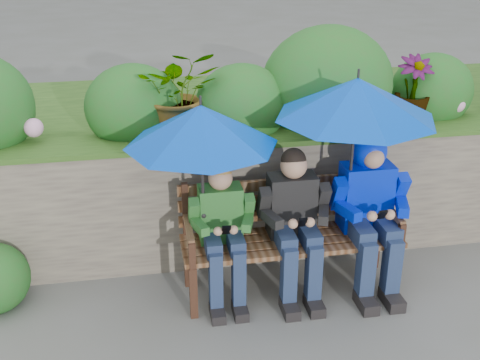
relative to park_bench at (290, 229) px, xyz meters
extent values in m
plane|color=#5A5952|center=(-0.39, -0.22, -0.48)|extent=(60.00, 60.00, 0.00)
cube|color=#60564B|center=(-0.39, 0.53, 0.02)|extent=(8.00, 0.40, 1.00)
cube|color=#254818|center=(-0.39, 0.53, 0.53)|extent=(8.00, 0.42, 0.04)
cube|color=#254818|center=(-0.39, 1.73, 0.00)|extent=(8.00, 2.00, 0.96)
ellipsoid|color=#2E5823|center=(-1.05, 0.77, 0.75)|extent=(0.74, 0.60, 0.67)
ellipsoid|color=#2E5823|center=(-0.23, 0.69, 0.74)|extent=(0.73, 0.58, 0.65)
ellipsoid|color=#2E5823|center=(0.48, 0.76, 0.84)|extent=(1.07, 0.85, 0.96)
ellipsoid|color=#2E5823|center=(1.42, 0.82, 0.74)|extent=(0.71, 0.57, 0.64)
sphere|color=#E6A0CC|center=(-1.78, 0.63, 0.67)|extent=(0.14, 0.14, 0.14)
sphere|color=#E6A0CC|center=(-0.29, 0.63, 0.67)|extent=(0.14, 0.14, 0.14)
sphere|color=#E6A0CC|center=(1.55, 0.63, 0.67)|extent=(0.14, 0.14, 0.14)
imported|color=#2E5823|center=(-0.71, 0.63, 0.88)|extent=(0.60, 0.52, 0.66)
imported|color=#2E5823|center=(1.15, 0.63, 0.82)|extent=(0.30, 0.30, 0.53)
cube|color=#382015|center=(-0.74, -0.27, -0.28)|extent=(0.05, 0.05, 0.40)
cube|color=#382015|center=(-0.74, 0.12, -0.28)|extent=(0.05, 0.05, 0.40)
cube|color=#382015|center=(0.74, -0.27, -0.28)|extent=(0.05, 0.05, 0.40)
cube|color=#382015|center=(0.74, 0.12, -0.28)|extent=(0.05, 0.05, 0.40)
cube|color=#57321A|center=(0.00, -0.24, -0.06)|extent=(1.59, 0.09, 0.04)
cube|color=#57321A|center=(0.00, -0.13, -0.06)|extent=(1.59, 0.09, 0.04)
cube|color=#57321A|center=(0.00, -0.01, -0.06)|extent=(1.59, 0.09, 0.04)
cube|color=#57321A|center=(0.00, 0.10, -0.06)|extent=(1.59, 0.09, 0.04)
cube|color=#382015|center=(-0.74, 0.14, 0.14)|extent=(0.04, 0.04, 0.44)
cube|color=#57321A|center=(-0.74, -0.07, 0.11)|extent=(0.04, 0.41, 0.04)
cube|color=#382015|center=(-0.74, -0.27, 0.02)|extent=(0.04, 0.04, 0.19)
cube|color=#382015|center=(0.74, 0.14, 0.14)|extent=(0.04, 0.04, 0.44)
cube|color=#57321A|center=(0.74, -0.07, 0.11)|extent=(0.04, 0.41, 0.04)
cube|color=#382015|center=(0.74, -0.27, 0.02)|extent=(0.04, 0.04, 0.19)
cube|color=#57321A|center=(0.00, 0.15, 0.05)|extent=(1.59, 0.03, 0.08)
cube|color=#57321A|center=(0.00, 0.15, 0.18)|extent=(1.59, 0.03, 0.08)
cube|color=#57321A|center=(0.00, 0.15, 0.30)|extent=(1.59, 0.03, 0.08)
cube|color=#226822|center=(-0.50, 0.03, 0.16)|extent=(0.30, 0.18, 0.41)
sphere|color=tan|center=(-0.50, 0.01, 0.44)|extent=(0.17, 0.17, 0.17)
sphere|color=olive|center=(-0.50, 0.02, 0.47)|extent=(0.16, 0.16, 0.16)
cube|color=navy|center=(-0.58, -0.12, 0.01)|extent=(0.11, 0.29, 0.11)
cube|color=navy|center=(-0.58, -0.26, -0.23)|extent=(0.09, 0.10, 0.49)
cube|color=black|center=(-0.58, -0.31, -0.44)|extent=(0.10, 0.20, 0.07)
cube|color=navy|center=(-0.42, -0.12, 0.01)|extent=(0.11, 0.29, 0.11)
cube|color=navy|center=(-0.42, -0.26, -0.23)|extent=(0.09, 0.10, 0.49)
cube|color=black|center=(-0.42, -0.31, -0.44)|extent=(0.10, 0.20, 0.07)
cube|color=#226822|center=(-0.69, -0.02, 0.21)|extent=(0.07, 0.16, 0.23)
cube|color=#226822|center=(-0.67, -0.13, 0.15)|extent=(0.11, 0.19, 0.06)
sphere|color=tan|center=(-0.56, -0.21, 0.15)|extent=(0.06, 0.06, 0.06)
cube|color=#226822|center=(-0.31, -0.02, 0.21)|extent=(0.07, 0.16, 0.23)
cube|color=#226822|center=(-0.34, -0.13, 0.15)|extent=(0.11, 0.19, 0.06)
sphere|color=tan|center=(-0.45, -0.21, 0.15)|extent=(0.06, 0.06, 0.06)
cube|color=black|center=(-0.50, -0.22, 0.16)|extent=(0.06, 0.07, 0.09)
cube|color=black|center=(0.01, 0.03, 0.18)|extent=(0.34, 0.20, 0.46)
sphere|color=tan|center=(0.01, 0.01, 0.50)|extent=(0.19, 0.19, 0.19)
sphere|color=black|center=(0.01, 0.02, 0.53)|extent=(0.18, 0.18, 0.18)
cube|color=navy|center=(-0.08, -0.13, 0.02)|extent=(0.12, 0.32, 0.12)
cube|color=navy|center=(-0.08, -0.29, -0.23)|extent=(0.10, 0.11, 0.49)
cube|color=black|center=(-0.08, -0.35, -0.44)|extent=(0.11, 0.22, 0.08)
cube|color=navy|center=(0.10, -0.13, 0.02)|extent=(0.12, 0.32, 0.12)
cube|color=navy|center=(0.10, -0.29, -0.23)|extent=(0.10, 0.11, 0.49)
cube|color=black|center=(0.10, -0.35, -0.44)|extent=(0.11, 0.22, 0.08)
cube|color=black|center=(-0.20, -0.02, 0.24)|extent=(0.08, 0.18, 0.25)
cube|color=black|center=(-0.17, -0.15, 0.17)|extent=(0.13, 0.21, 0.07)
sphere|color=tan|center=(-0.05, -0.24, 0.17)|extent=(0.07, 0.07, 0.07)
cube|color=black|center=(0.23, -0.02, 0.24)|extent=(0.08, 0.18, 0.25)
cube|color=black|center=(0.20, -0.15, 0.17)|extent=(0.13, 0.21, 0.07)
sphere|color=tan|center=(0.07, -0.24, 0.17)|extent=(0.07, 0.07, 0.07)
cube|color=black|center=(0.01, -0.25, 0.18)|extent=(0.06, 0.07, 0.09)
cube|color=#060ED8|center=(0.57, 0.03, 0.20)|extent=(0.37, 0.22, 0.50)
sphere|color=tan|center=(0.57, 0.01, 0.54)|extent=(0.21, 0.21, 0.21)
sphere|color=#060ED8|center=(0.57, 0.04, 0.55)|extent=(0.26, 0.26, 0.26)
sphere|color=tan|center=(0.57, -0.05, 0.53)|extent=(0.15, 0.15, 0.15)
cube|color=navy|center=(0.48, -0.15, 0.02)|extent=(0.13, 0.35, 0.13)
cube|color=navy|center=(0.48, -0.32, -0.23)|extent=(0.11, 0.12, 0.50)
cube|color=black|center=(0.48, -0.38, -0.43)|extent=(0.12, 0.24, 0.09)
cube|color=navy|center=(0.67, -0.15, 0.02)|extent=(0.13, 0.35, 0.13)
cube|color=navy|center=(0.67, -0.32, -0.23)|extent=(0.11, 0.12, 0.50)
cube|color=black|center=(0.67, -0.38, -0.43)|extent=(0.12, 0.24, 0.09)
cube|color=#060ED8|center=(0.34, -0.03, 0.27)|extent=(0.09, 0.20, 0.28)
cube|color=#060ED8|center=(0.37, -0.17, 0.19)|extent=(0.14, 0.23, 0.08)
sphere|color=tan|center=(0.51, -0.27, 0.19)|extent=(0.08, 0.08, 0.08)
cube|color=#060ED8|center=(0.81, -0.03, 0.27)|extent=(0.09, 0.20, 0.28)
cube|color=#060ED8|center=(0.77, -0.17, 0.19)|extent=(0.14, 0.23, 0.08)
sphere|color=tan|center=(0.64, -0.27, 0.19)|extent=(0.08, 0.08, 0.08)
cube|color=black|center=(0.57, -0.28, 0.20)|extent=(0.06, 0.07, 0.09)
cone|color=#003FCA|center=(-0.63, -0.05, 0.85)|extent=(1.02, 1.02, 0.27)
cylinder|color=black|center=(-0.63, -0.05, 1.01)|extent=(0.02, 0.02, 0.06)
cylinder|color=black|center=(-0.63, -0.05, 0.52)|extent=(0.02, 0.02, 0.65)
sphere|color=black|center=(-0.63, -0.05, 0.20)|extent=(0.04, 0.04, 0.04)
cone|color=#003FCA|center=(0.42, -0.04, 0.97)|extent=(1.11, 1.11, 0.28)
cylinder|color=black|center=(0.42, -0.04, 1.14)|extent=(0.02, 0.02, 0.06)
cylinder|color=black|center=(0.42, -0.04, 0.59)|extent=(0.02, 0.02, 0.76)
sphere|color=black|center=(0.42, -0.04, 0.22)|extent=(0.04, 0.04, 0.04)
camera|label=1|loc=(-1.04, -3.73, 2.09)|focal=45.00mm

